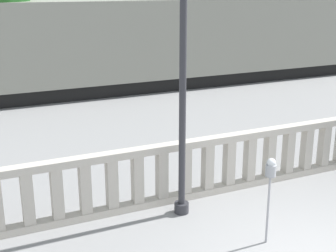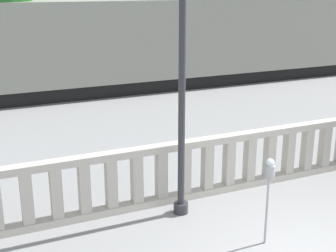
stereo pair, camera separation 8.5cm
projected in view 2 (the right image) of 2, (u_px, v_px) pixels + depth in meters
balustrade at (218, 165)px, 9.64m from camera, size 14.38×0.24×1.23m
lamppost at (182, 51)px, 8.04m from camera, size 0.30×0.30×5.71m
parking_meter at (269, 176)px, 7.54m from camera, size 0.17×0.17×1.52m
train_near at (170, 41)px, 19.50m from camera, size 22.48×2.86×4.18m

